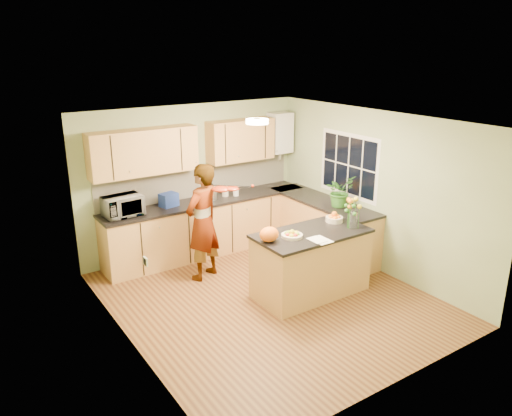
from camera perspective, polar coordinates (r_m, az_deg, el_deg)
floor at (r=7.16m, az=1.48°, el=-10.31°), size 4.50×4.50×0.00m
ceiling at (r=6.36m, az=1.66°, el=9.89°), size 4.00×4.50×0.02m
wall_back at (r=8.51m, az=-7.22°, el=3.31°), size 4.00×0.02×2.50m
wall_front at (r=5.13m, az=16.36°, el=-7.63°), size 4.00×0.02×2.50m
wall_left at (r=5.81m, az=-14.82°, el=-4.37°), size 0.02×4.50×2.50m
wall_right at (r=7.93m, az=13.46°, el=1.83°), size 0.02×4.50×2.50m
back_counter at (r=8.53m, az=-5.51°, el=-2.08°), size 3.64×0.62×0.94m
right_counter at (r=8.55m, az=7.55°, el=-2.13°), size 0.62×2.24×0.94m
splashback at (r=8.56m, az=-6.57°, el=3.06°), size 3.60×0.02×0.52m
upper_cabinets at (r=8.15m, az=-7.96°, el=6.95°), size 3.20×0.34×0.70m
boiler at (r=9.11m, az=2.76°, el=8.58°), size 0.40×0.30×0.86m
window_right at (r=8.25m, az=10.54°, el=4.82°), size 0.01×1.30×1.05m
light_switch at (r=5.27m, az=-12.51°, el=-5.98°), size 0.02×0.09×0.09m
ceiling_lamp at (r=6.61m, az=0.13°, el=9.88°), size 0.30×0.30×0.07m
peninsula_island at (r=7.16m, az=6.27°, el=-6.23°), size 1.63×0.83×0.93m
fruit_dish at (r=6.76m, az=4.14°, el=-3.02°), size 0.29×0.29×0.10m
orange_bowl at (r=7.41m, az=8.94°, el=-1.09°), size 0.25×0.25×0.15m
flower_vase at (r=7.14m, az=11.13°, el=0.35°), size 0.28×0.28×0.51m
orange_bag at (r=6.59m, az=1.51°, el=-3.03°), size 0.31×0.28×0.20m
papers at (r=6.71m, az=7.39°, el=-3.63°), size 0.22×0.30×0.01m
violinist at (r=7.48m, az=-6.12°, el=-1.63°), size 0.77×0.65×1.79m
violin at (r=7.22m, az=-4.04°, el=2.18°), size 0.67×0.58×0.17m
microwave at (r=7.79m, az=-14.99°, el=0.22°), size 0.60×0.43×0.31m
blue_box at (r=8.11m, az=-9.95°, el=0.93°), size 0.31×0.25×0.22m
kettle at (r=8.35m, az=-5.16°, el=1.86°), size 0.18×0.18×0.33m
jar_cream at (r=8.55m, az=-3.54°, el=1.93°), size 0.14×0.14×0.17m
jar_white at (r=8.56m, az=-2.33°, el=1.92°), size 0.12×0.12×0.16m
potted_plant at (r=8.05m, az=9.54°, el=1.92°), size 0.49×0.44×0.51m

